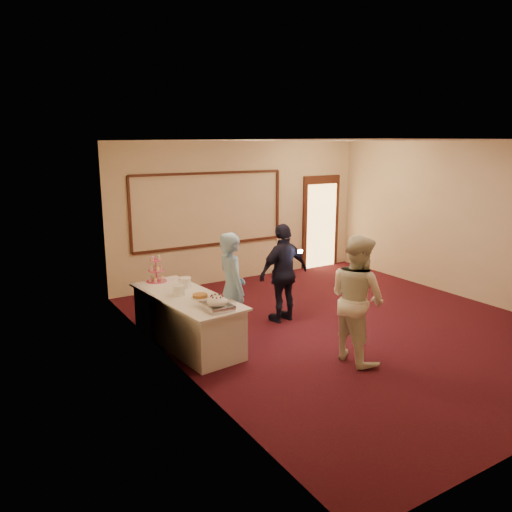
{
  "coord_description": "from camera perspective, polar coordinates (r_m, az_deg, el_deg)",
  "views": [
    {
      "loc": [
        -5.36,
        -5.87,
        2.98
      ],
      "look_at": [
        -1.22,
        0.93,
        1.15
      ],
      "focal_mm": 35.0,
      "sensor_mm": 36.0,
      "label": 1
    }
  ],
  "objects": [
    {
      "name": "plate_stack_b",
      "position": [
        7.79,
        -8.12,
        -3.04
      ],
      "size": [
        0.19,
        0.19,
        0.16
      ],
      "color": "white",
      "rests_on": "buffet_table"
    },
    {
      "name": "wall_molding",
      "position": [
        10.48,
        -5.31,
        5.33
      ],
      "size": [
        3.45,
        0.04,
        1.55
      ],
      "color": "black",
      "rests_on": "room_walls"
    },
    {
      "name": "guest",
      "position": [
        8.36,
        3.19,
        -1.94
      ],
      "size": [
        1.01,
        0.5,
        1.67
      ],
      "primitive_type": "imported",
      "rotation": [
        0.0,
        0.0,
        3.23
      ],
      "color": "black",
      "rests_on": "floor"
    },
    {
      "name": "woman",
      "position": [
        6.98,
        11.47,
        -4.77
      ],
      "size": [
        0.67,
        0.86,
        1.78
      ],
      "primitive_type": "imported",
      "rotation": [
        0.0,
        0.0,
        1.57
      ],
      "color": "white",
      "rests_on": "floor"
    },
    {
      "name": "doorway",
      "position": [
        12.12,
        7.42,
        3.82
      ],
      "size": [
        1.05,
        0.07,
        2.2
      ],
      "color": "black",
      "rests_on": "floor"
    },
    {
      "name": "camera_flash",
      "position": [
        8.16,
        5.07,
        0.52
      ],
      "size": [
        0.08,
        0.06,
        0.05
      ],
      "primitive_type": "cube",
      "rotation": [
        0.0,
        0.0,
        0.33
      ],
      "color": "white",
      "rests_on": "guest"
    },
    {
      "name": "plate_stack_a",
      "position": [
        7.43,
        -8.82,
        -3.9
      ],
      "size": [
        0.18,
        0.18,
        0.15
      ],
      "color": "white",
      "rests_on": "buffet_table"
    },
    {
      "name": "pavlova_tray",
      "position": [
        6.79,
        -4.48,
        -5.4
      ],
      "size": [
        0.34,
        0.5,
        0.18
      ],
      "color": "silver",
      "rests_on": "buffet_table"
    },
    {
      "name": "floor",
      "position": [
        8.49,
        10.44,
        -7.83
      ],
      "size": [
        7.0,
        7.0,
        0.0
      ],
      "primitive_type": "plane",
      "color": "black",
      "rests_on": "ground"
    },
    {
      "name": "buffet_table",
      "position": [
        7.57,
        -7.91,
        -7.21
      ],
      "size": [
        1.06,
        2.24,
        0.77
      ],
      "color": "silver",
      "rests_on": "floor"
    },
    {
      "name": "tart",
      "position": [
        7.29,
        -6.4,
        -4.57
      ],
      "size": [
        0.25,
        0.25,
        0.05
      ],
      "color": "white",
      "rests_on": "buffet_table"
    },
    {
      "name": "cupcake_stand",
      "position": [
        8.2,
        -11.35,
        -1.71
      ],
      "size": [
        0.33,
        0.33,
        0.48
      ],
      "color": "#C73C74",
      "rests_on": "buffet_table"
    },
    {
      "name": "man",
      "position": [
        7.34,
        -2.76,
        -3.88
      ],
      "size": [
        0.49,
        0.67,
        1.71
      ],
      "primitive_type": "imported",
      "rotation": [
        0.0,
        0.0,
        1.44
      ],
      "color": "#84B4DE",
      "rests_on": "floor"
    },
    {
      "name": "room_walls",
      "position": [
        8.0,
        11.03,
        5.85
      ],
      "size": [
        6.04,
        7.04,
        3.02
      ],
      "color": "beige",
      "rests_on": "floor"
    }
  ]
}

